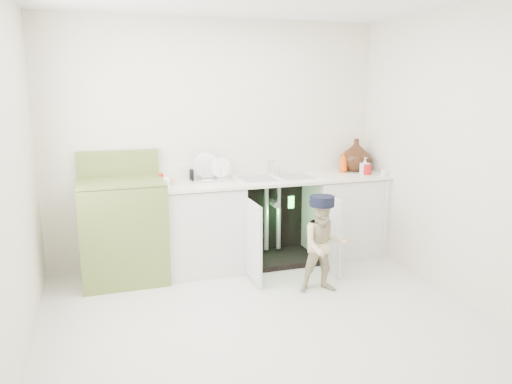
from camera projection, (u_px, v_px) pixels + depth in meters
ground at (263, 316)px, 4.06m from camera, size 3.50×3.50×0.00m
room_shell at (264, 165)px, 3.79m from camera, size 6.00×5.50×1.26m
counter_run at (279, 217)px, 5.26m from camera, size 2.44×1.02×1.26m
avocado_stove at (123, 229)px, 4.74m from camera, size 0.79×0.65×1.22m
repair_worker at (324, 244)px, 4.47m from camera, size 0.48×0.75×0.89m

